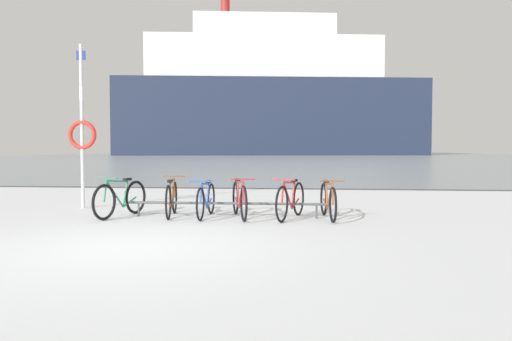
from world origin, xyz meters
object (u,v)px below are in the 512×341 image
(bicycle_0, at_px, (121,199))
(bicycle_2, at_px, (206,200))
(bicycle_1, at_px, (172,198))
(bicycle_5, at_px, (328,201))
(ferry_ship, at_px, (269,98))
(rescue_post, at_px, (82,130))
(bicycle_4, at_px, (291,200))
(bicycle_3, at_px, (239,199))

(bicycle_0, xyz_separation_m, bicycle_2, (1.70, 0.12, -0.02))
(bicycle_1, height_order, bicycle_5, bicycle_1)
(bicycle_1, relative_size, ferry_ship, 0.03)
(bicycle_0, distance_m, rescue_post, 2.37)
(bicycle_2, distance_m, ferry_ship, 76.33)
(bicycle_2, xyz_separation_m, bicycle_5, (2.39, 0.01, 0.01))
(bicycle_2, bearing_deg, bicycle_1, 175.38)
(ferry_ship, bearing_deg, bicycle_0, -88.05)
(bicycle_4, bearing_deg, rescue_post, 165.18)
(rescue_post, height_order, ferry_ship, ferry_ship)
(bicycle_2, xyz_separation_m, bicycle_3, (0.67, -0.01, 0.02))
(bicycle_2, bearing_deg, bicycle_0, -176.06)
(bicycle_4, bearing_deg, bicycle_2, 178.10)
(bicycle_0, distance_m, bicycle_3, 2.37)
(bicycle_1, distance_m, bicycle_4, 2.38)
(bicycle_1, bearing_deg, bicycle_2, -4.62)
(bicycle_2, relative_size, bicycle_3, 0.98)
(bicycle_3, bearing_deg, bicycle_4, -2.32)
(bicycle_4, bearing_deg, bicycle_0, -178.95)
(bicycle_4, height_order, ferry_ship, ferry_ship)
(bicycle_3, bearing_deg, ferry_ship, 93.74)
(bicycle_4, distance_m, bicycle_5, 0.72)
(bicycle_0, xyz_separation_m, ferry_ship, (-2.58, 75.76, 9.27))
(bicycle_0, height_order, bicycle_1, bicycle_0)
(rescue_post, bearing_deg, bicycle_3, -17.99)
(bicycle_0, relative_size, bicycle_5, 0.98)
(bicycle_2, xyz_separation_m, rescue_post, (-3.07, 1.20, 1.43))
(bicycle_3, height_order, ferry_ship, ferry_ship)
(bicycle_3, xyz_separation_m, ferry_ship, (-4.94, 75.66, 9.27))
(bicycle_0, xyz_separation_m, bicycle_1, (0.99, 0.17, -0.00))
(bicycle_5, xyz_separation_m, ferry_ship, (-6.66, 75.63, 9.28))
(bicycle_1, relative_size, rescue_post, 0.44)
(rescue_post, bearing_deg, bicycle_4, -14.82)
(bicycle_5, bearing_deg, bicycle_2, -179.71)
(rescue_post, relative_size, ferry_ship, 0.07)
(bicycle_0, height_order, bicycle_2, bicycle_0)
(ferry_ship, bearing_deg, bicycle_4, -85.51)
(bicycle_1, relative_size, bicycle_5, 0.96)
(bicycle_3, relative_size, bicycle_4, 1.02)
(bicycle_1, xyz_separation_m, bicycle_4, (2.38, -0.11, 0.00))
(bicycle_1, height_order, bicycle_4, bicycle_4)
(bicycle_2, bearing_deg, bicycle_4, -1.90)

